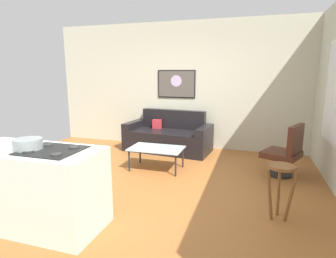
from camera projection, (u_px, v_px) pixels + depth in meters
ground at (150, 186)px, 4.24m from camera, size 6.40×6.40×0.04m
back_wall at (188, 86)px, 6.23m from camera, size 6.40×0.05×2.80m
couch at (168, 137)px, 6.08m from camera, size 1.92×1.02×0.86m
coffee_table at (156, 150)px, 4.86m from camera, size 0.93×0.57×0.39m
armchair at (286, 151)px, 4.50m from camera, size 0.71×0.72×0.88m
bar_stool at (281, 179)px, 3.16m from camera, size 0.35×0.34×0.65m
kitchen_counter at (35, 187)px, 3.06m from camera, size 1.53×0.70×0.91m
mixing_bowl at (28, 145)px, 2.91m from camera, size 0.29×0.29×0.12m
wall_painting at (176, 84)px, 6.25m from camera, size 0.87×0.03×0.62m
window at (336, 92)px, 4.04m from camera, size 0.03×1.23×1.55m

